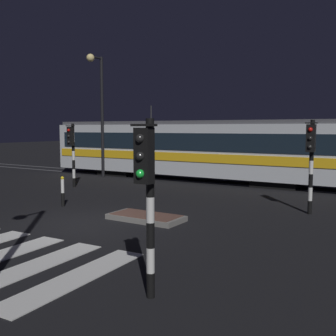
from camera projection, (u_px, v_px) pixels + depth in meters
The scene contains 10 objects.
ground_plane at pixel (84, 224), 12.20m from camera, with size 120.00×120.00×0.00m, color black.
rail_near at pixel (223, 184), 20.72m from camera, with size 80.00×0.12×0.03m, color #59595E.
rail_far at pixel (234, 181), 21.93m from camera, with size 80.00×0.12×0.03m, color #59595E.
traffic_island at pixel (146, 217), 12.68m from camera, with size 2.36×1.13×0.18m.
traffic_light_corner_far_left at pixel (72, 145), 19.51m from camera, with size 0.36×0.42×3.08m.
traffic_light_corner_near_right at pixel (147, 182), 6.63m from camera, with size 0.36×0.42×3.02m.
traffic_light_corner_far_right at pixel (311, 152), 13.32m from camera, with size 0.36×0.42×3.13m.
street_lamp_trackside_left at pixel (99, 101), 23.12m from camera, with size 0.44×1.21×6.93m.
tram at pixel (191, 148), 22.33m from camera, with size 17.87×2.58×4.15m.
bollard_island_edge at pixel (63, 191), 14.86m from camera, with size 0.12×0.12×1.11m.
Camera 1 is at (8.49, -8.82, 2.87)m, focal length 43.50 mm.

